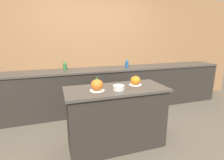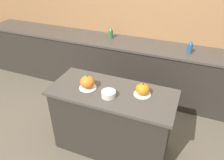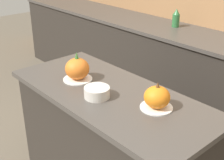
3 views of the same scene
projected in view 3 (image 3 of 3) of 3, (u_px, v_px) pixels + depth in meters
name	position (u px, v px, depth m)	size (l,w,h in m)	color
kitchen_island	(110.00, 149.00, 2.13)	(1.42, 0.62, 0.88)	#2D2823
back_counter	(216.00, 89.00, 2.92)	(6.00, 0.60, 0.92)	#2D2823
pumpkin_cake_left	(77.00, 69.00, 2.08)	(0.20, 0.20, 0.20)	white
pumpkin_cake_right	(157.00, 98.00, 1.74)	(0.19, 0.19, 0.16)	white
bottle_tall	(176.00, 18.00, 3.15)	(0.07, 0.07, 0.18)	#2D6B38
mixing_bowl	(97.00, 92.00, 1.87)	(0.16, 0.16, 0.07)	beige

